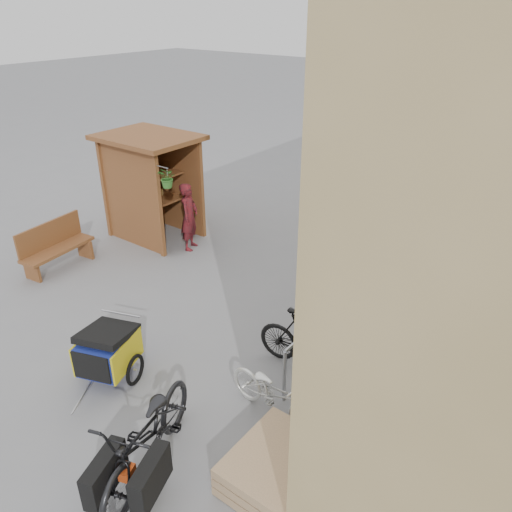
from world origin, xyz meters
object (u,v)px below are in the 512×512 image
Objects in this scene: bench at (55,245)px; bike_7 at (420,252)px; kiosk at (148,172)px; person_kiosk at (189,217)px; shopping_carts at (478,220)px; bike_4 at (374,283)px; bike_3 at (363,303)px; bike_0 at (275,393)px; bike_2 at (357,314)px; bike_5 at (381,267)px; bike_1 at (308,343)px; bike_6 at (406,259)px; child_trailer at (108,350)px; pallet_stack at (278,469)px; cargo_bike at (148,438)px.

bench is 7.48m from bike_7.
kiosk is 1.43m from person_kiosk.
shopping_carts reaches higher than bike_4.
bike_3 is (-0.61, -4.48, -0.13)m from shopping_carts.
bike_0 is at bearing -169.65° from bike_7.
bike_2 is 0.89× the size of bike_5.
bike_5 reaches higher than bike_1.
bike_6 is (5.96, 3.96, -0.09)m from bench.
person_kiosk is (-2.05, 3.88, 0.28)m from child_trailer.
child_trailer is 5.97m from bike_6.
kiosk is 1.60× the size of bike_2.
kiosk reaches higher than bike_7.
bike_0 reaches higher than pallet_stack.
bike_4 reaches higher than bike_2.
bike_1 is (-0.16, 1.09, 0.09)m from bike_0.
bike_5 is at bearing 45.54° from child_trailer.
bike_4 is (-0.02, 2.33, -0.07)m from bike_1.
child_trailer is at bearing 144.26° from bike_6.
cargo_bike is 1.32× the size of bike_4.
shopping_carts is 3.27m from bike_5.
shopping_carts is 2.43m from bike_6.
kiosk is 1.52× the size of bike_1.
person_kiosk is (-5.09, 3.90, 0.55)m from pallet_stack.
cargo_bike reaches higher than bike_4.
bike_4 is at bearing 17.37° from bench.
shopping_carts is (6.68, 6.28, 0.13)m from bench.
child_trailer is 6.36m from bike_7.
bike_4 is at bearing 9.06° from bike_0.
kiosk is 1.65× the size of child_trailer.
bike_3 reaches higher than bike_0.
shopping_carts is 8.39m from child_trailer.
shopping_carts is 1.25× the size of bike_1.
pallet_stack is 0.78× the size of bike_0.
shopping_carts reaches higher than child_trailer.
child_trailer is 2.94m from bike_1.
shopping_carts is at bearing 0.91° from bike_0.
cargo_bike reaches higher than bike_7.
bike_5 reaches higher than bike_3.
bike_4 is at bearing 100.74° from pallet_stack.
shopping_carts is (6.28, 3.96, -0.92)m from kiosk.
cargo_bike is at bearing 162.81° from bike_0.
bench is at bearing 87.66° from bike_1.
kiosk is 2.57m from bench.
bike_3 is (0.69, 4.13, -0.02)m from cargo_bike.
bike_5 is 1.24m from bike_7.
shopping_carts is 4.52m from bike_3.
shopping_carts is 8.71m from cargo_bike.
bike_6 is at bearing -91.79° from person_kiosk.
bike_3 is (6.07, 1.80, 0.00)m from bench.
child_trailer is 3.95m from bike_2.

